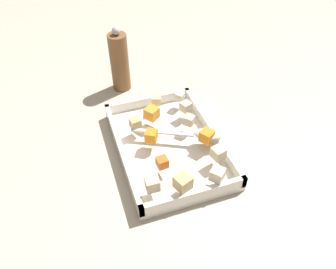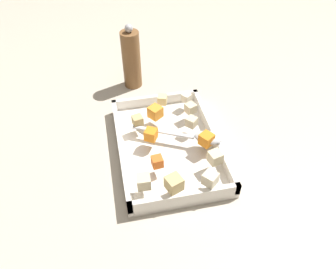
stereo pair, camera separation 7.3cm
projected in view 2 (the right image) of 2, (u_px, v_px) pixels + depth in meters
ground_plane at (174, 151)px, 0.86m from camera, size 4.00×4.00×0.00m
baking_dish at (168, 146)px, 0.86m from camera, size 0.36×0.25×0.04m
carrot_chunk_corner_se at (206, 139)px, 0.81m from camera, size 0.04×0.04×0.03m
carrot_chunk_near_left at (151, 134)px, 0.82m from camera, size 0.04×0.04×0.03m
carrot_chunk_far_right at (155, 112)px, 0.88m from camera, size 0.04×0.04×0.03m
carrot_chunk_front_center at (157, 162)px, 0.76m from camera, size 0.03×0.03×0.02m
potato_chunk_corner_sw at (191, 108)px, 0.90m from camera, size 0.03×0.03×0.03m
potato_chunk_corner_ne at (144, 182)px, 0.71m from camera, size 0.03×0.03×0.03m
potato_chunk_far_left at (174, 183)px, 0.71m from camera, size 0.04×0.04×0.03m
potato_chunk_mid_right at (215, 157)px, 0.77m from camera, size 0.03×0.03×0.03m
potato_chunk_center at (192, 122)px, 0.86m from camera, size 0.03×0.03×0.02m
potato_chunk_corner_nw at (164, 99)px, 0.93m from camera, size 0.03×0.03×0.02m
potato_chunk_heap_side at (138, 121)px, 0.86m from camera, size 0.03×0.03×0.03m
parsnip_chunk_heap_top at (186, 98)px, 0.94m from camera, size 0.03×0.03×0.02m
parsnip_chunk_under_handle at (210, 179)px, 0.72m from camera, size 0.04×0.04×0.03m
serving_spoon at (203, 137)px, 0.82m from camera, size 0.13×0.22×0.02m
pepper_mill at (131, 59)px, 1.01m from camera, size 0.06×0.06×0.20m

